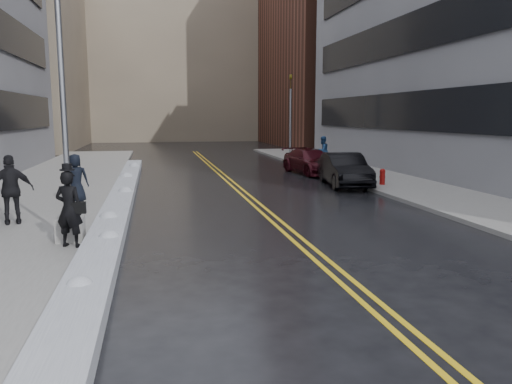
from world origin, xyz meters
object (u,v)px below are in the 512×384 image
traffic_signal (290,114)px  car_black (344,170)px  car_maroon (311,161)px  pedestrian_east (323,151)px  fire_hydrant (382,176)px  lamppost (66,146)px  pedestrian_fedora (69,209)px  pedestrian_d (12,190)px  pedestrian_c (76,178)px

traffic_signal → car_black: size_ratio=1.28×
car_maroon → pedestrian_east: bearing=52.8°
car_black → fire_hydrant: bearing=-23.8°
lamppost → pedestrian_fedora: size_ratio=4.13×
lamppost → traffic_signal: 24.98m
lamppost → fire_hydrant: size_ratio=10.45×
traffic_signal → car_maroon: size_ratio=1.24×
lamppost → pedestrian_d: bearing=129.3°
pedestrian_c → traffic_signal: bearing=-130.1°
fire_hydrant → pedestrian_east: 9.02m
car_black → car_maroon: car_black is taller
pedestrian_c → fire_hydrant: bearing=-172.8°
traffic_signal → pedestrian_fedora: (-11.70, -22.62, -2.33)m
traffic_signal → pedestrian_east: bearing=-81.5°
lamppost → traffic_signal: (11.80, 22.00, 0.87)m
pedestrian_fedora → pedestrian_d: 3.60m
pedestrian_c → pedestrian_east: bearing=-142.2°
lamppost → car_maroon: size_ratio=1.58×
pedestrian_c → car_maroon: (11.46, 8.18, -0.33)m
fire_hydrant → car_black: 1.76m
pedestrian_c → car_maroon: pedestrian_c is taller
pedestrian_d → lamppost: bearing=114.8°
pedestrian_fedora → car_black: (10.70, 9.51, -0.30)m
pedestrian_fedora → car_maroon: pedestrian_fedora is taller
traffic_signal → pedestrian_c: bearing=-127.5°
fire_hydrant → traffic_signal: bearing=92.0°
pedestrian_d → pedestrian_c: bearing=-124.9°
traffic_signal → car_black: (-1.00, -13.11, -2.63)m
traffic_signal → pedestrian_c: (-12.46, -16.23, -2.37)m
pedestrian_fedora → pedestrian_east: pedestrian_fedora is taller
pedestrian_east → car_maroon: bearing=27.9°
fire_hydrant → traffic_signal: size_ratio=0.12×
traffic_signal → pedestrian_fedora: size_ratio=3.25×
pedestrian_c → car_maroon: size_ratio=0.37×
traffic_signal → pedestrian_fedora: 25.57m
traffic_signal → pedestrian_d: bearing=-125.0°
fire_hydrant → traffic_signal: (-0.50, 14.00, 2.85)m
fire_hydrant → car_maroon: (-1.50, 5.95, 0.15)m
traffic_signal → pedestrian_east: size_ratio=3.28×
traffic_signal → pedestrian_east: (0.75, -5.00, -2.34)m
fire_hydrant → pedestrian_c: bearing=-170.2°
lamppost → traffic_signal: lamppost is taller
pedestrian_fedora → pedestrian_c: size_ratio=1.04×
fire_hydrant → car_maroon: bearing=104.2°
pedestrian_fedora → car_black: 14.32m
traffic_signal → car_maroon: 8.55m
fire_hydrant → car_black: bearing=149.2°
pedestrian_c → lamppost: bearing=94.0°
fire_hydrant → traffic_signal: traffic_signal is taller
pedestrian_d → car_black: size_ratio=0.43×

